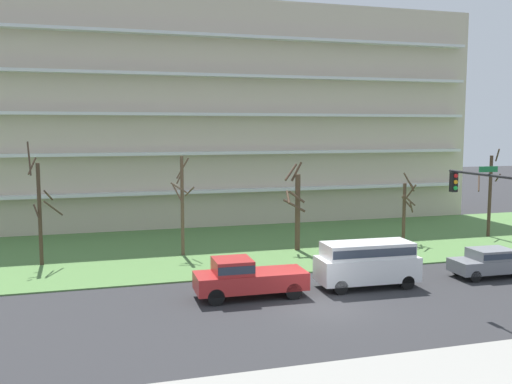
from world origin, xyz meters
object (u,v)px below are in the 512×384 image
(pickup_red_center_left, at_px, (246,277))
(traffic_signal_mast, at_px, (507,219))
(tree_far_left, at_px, (40,209))
(tree_left, at_px, (182,203))
(tree_right, at_px, (405,208))
(tree_center, at_px, (297,208))
(tree_far_right, at_px, (490,194))
(sedan_gray_near_left, at_px, (491,261))
(van_white_center_right, at_px, (367,261))

(pickup_red_center_left, distance_m, traffic_signal_mast, 11.94)
(tree_far_left, height_order, tree_left, tree_far_left)
(tree_far_left, relative_size, traffic_signal_mast, 1.12)
(tree_far_left, distance_m, tree_right, 24.30)
(tree_far_left, bearing_deg, tree_center, -1.10)
(tree_left, height_order, traffic_signal_mast, traffic_signal_mast)
(tree_far_right, height_order, traffic_signal_mast, tree_far_right)
(traffic_signal_mast, bearing_deg, tree_far_left, 138.75)
(sedan_gray_near_left, xyz_separation_m, pickup_red_center_left, (-14.00, 0.00, 0.14))
(tree_right, relative_size, van_white_center_right, 0.97)
(tree_left, distance_m, sedan_gray_near_left, 18.54)
(pickup_red_center_left, bearing_deg, tree_center, -121.95)
(tree_far_left, relative_size, tree_left, 1.15)
(tree_left, bearing_deg, traffic_signal_mast, -58.24)
(tree_far_right, height_order, pickup_red_center_left, tree_far_right)
(tree_center, height_order, tree_right, tree_center)
(tree_far_left, xyz_separation_m, sedan_gray_near_left, (24.02, -9.46, -2.55))
(tree_far_left, relative_size, tree_far_right, 1.11)
(tree_right, distance_m, sedan_gray_near_left, 9.58)
(tree_right, height_order, van_white_center_right, tree_right)
(tree_left, height_order, van_white_center_right, tree_left)
(tree_far_right, xyz_separation_m, van_white_center_right, (-15.06, -9.73, -1.90))
(traffic_signal_mast, bearing_deg, sedan_gray_near_left, 54.40)
(tree_left, height_order, tree_center, tree_left)
(sedan_gray_near_left, relative_size, van_white_center_right, 0.84)
(pickup_red_center_left, height_order, traffic_signal_mast, traffic_signal_mast)
(sedan_gray_near_left, distance_m, pickup_red_center_left, 14.00)
(tree_right, relative_size, sedan_gray_near_left, 1.15)
(tree_far_left, bearing_deg, tree_left, 1.97)
(tree_center, relative_size, tree_right, 1.17)
(tree_left, bearing_deg, tree_right, -1.16)
(sedan_gray_near_left, bearing_deg, pickup_red_center_left, 1.13)
(tree_far_left, xyz_separation_m, van_white_center_right, (16.48, -9.46, -2.03))
(sedan_gray_near_left, bearing_deg, tree_far_left, -20.36)
(tree_right, height_order, traffic_signal_mast, traffic_signal_mast)
(tree_center, distance_m, pickup_red_center_left, 11.09)
(tree_left, relative_size, tree_center, 1.08)
(sedan_gray_near_left, relative_size, pickup_red_center_left, 0.82)
(tree_far_right, relative_size, sedan_gray_near_left, 1.51)
(tree_center, bearing_deg, traffic_signal_mast, -79.78)
(tree_left, bearing_deg, pickup_red_center_left, -80.98)
(tree_far_right, distance_m, sedan_gray_near_left, 12.53)
(tree_right, bearing_deg, tree_left, 178.84)
(tree_center, xyz_separation_m, van_white_center_right, (0.50, -9.16, -1.54))
(tree_center, relative_size, pickup_red_center_left, 1.10)
(tree_far_right, bearing_deg, van_white_center_right, -147.13)
(tree_left, relative_size, van_white_center_right, 1.22)
(tree_left, distance_m, tree_right, 15.85)
(van_white_center_right, bearing_deg, tree_far_right, -145.20)
(tree_center, relative_size, sedan_gray_near_left, 1.34)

